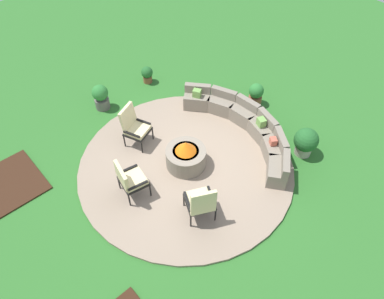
% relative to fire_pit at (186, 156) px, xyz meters
% --- Properties ---
extents(ground_plane, '(24.00, 24.00, 0.00)m').
position_rel_fire_pit_xyz_m(ground_plane, '(0.00, 0.00, -0.37)').
color(ground_plane, '#2D6B28').
extents(patio_circle, '(5.32, 5.32, 0.06)m').
position_rel_fire_pit_xyz_m(patio_circle, '(0.00, 0.00, -0.34)').
color(patio_circle, gray).
rests_on(patio_circle, ground_plane).
extents(mulch_bed_left, '(1.61, 1.47, 0.04)m').
position_rel_fire_pit_xyz_m(mulch_bed_left, '(-2.40, -3.55, -0.35)').
color(mulch_bed_left, '#382114').
rests_on(mulch_bed_left, ground_plane).
extents(fire_pit, '(0.98, 0.98, 0.78)m').
position_rel_fire_pit_xyz_m(fire_pit, '(0.00, 0.00, 0.00)').
color(fire_pit, gray).
rests_on(fire_pit, patio_circle).
extents(curved_stone_bench, '(4.00, 1.54, 0.68)m').
position_rel_fire_pit_xyz_m(curved_stone_bench, '(0.20, 1.88, -0.03)').
color(curved_stone_bench, gray).
rests_on(curved_stone_bench, patio_circle).
extents(lounge_chair_front_left, '(0.75, 0.75, 1.12)m').
position_rel_fire_pit_xyz_m(lounge_chair_front_left, '(-1.46, -0.46, 0.26)').
color(lounge_chair_front_left, black).
rests_on(lounge_chair_front_left, patio_circle).
extents(lounge_chair_front_right, '(0.71, 0.67, 1.07)m').
position_rel_fire_pit_xyz_m(lounge_chair_front_right, '(-0.17, -1.52, 0.24)').
color(lounge_chair_front_right, black).
rests_on(lounge_chair_front_right, patio_circle).
extents(lounge_chair_back_left, '(0.79, 0.79, 1.03)m').
position_rel_fire_pit_xyz_m(lounge_chair_back_left, '(1.33, -0.75, 0.23)').
color(lounge_chair_back_left, black).
rests_on(lounge_chair_back_left, patio_circle).
extents(potted_plant_0, '(0.36, 0.36, 0.54)m').
position_rel_fire_pit_xyz_m(potted_plant_0, '(-3.39, 1.38, -0.07)').
color(potted_plant_0, brown).
rests_on(potted_plant_0, ground_plane).
extents(potted_plant_1, '(0.46, 0.46, 0.77)m').
position_rel_fire_pit_xyz_m(potted_plant_1, '(-3.28, -0.33, 0.04)').
color(potted_plant_1, '#605B56').
rests_on(potted_plant_1, ground_plane).
extents(potted_plant_2, '(0.43, 0.43, 0.69)m').
position_rel_fire_pit_xyz_m(potted_plant_2, '(-0.45, 3.07, -0.01)').
color(potted_plant_2, brown).
rests_on(potted_plant_2, ground_plane).
extents(potted_plant_3, '(0.61, 0.61, 0.79)m').
position_rel_fire_pit_xyz_m(potted_plant_3, '(1.68, 2.51, 0.06)').
color(potted_plant_3, '#A89E8E').
rests_on(potted_plant_3, ground_plane).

